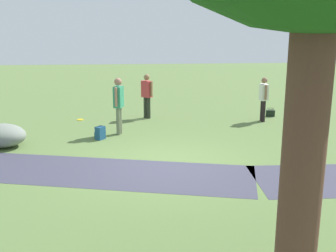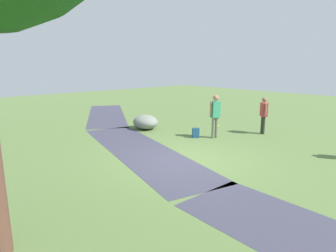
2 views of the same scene
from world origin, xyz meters
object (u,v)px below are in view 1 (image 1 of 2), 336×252
at_px(man_near_boulder, 147,93).
at_px(frisbee_on_grass, 80,120).
at_px(woman_with_handbag, 264,96).
at_px(spare_backpack_on_lawn, 100,133).
at_px(lawn_boulder, 2,135).
at_px(handbag_on_grass, 270,113).
at_px(passerby_on_path, 119,102).

bearing_deg(man_near_boulder, frisbee_on_grass, 2.85).
bearing_deg(woman_with_handbag, spare_backpack_on_lawn, 18.80).
relative_size(woman_with_handbag, spare_backpack_on_lawn, 3.96).
distance_m(man_near_boulder, spare_backpack_on_lawn, 3.20).
xyz_separation_m(lawn_boulder, handbag_on_grass, (-8.91, -3.18, -0.19)).
bearing_deg(lawn_boulder, handbag_on_grass, -160.34).
height_order(spare_backpack_on_lawn, frisbee_on_grass, spare_backpack_on_lawn).
bearing_deg(passerby_on_path, woman_with_handbag, -164.87).
relative_size(woman_with_handbag, handbag_on_grass, 4.75).
bearing_deg(woman_with_handbag, man_near_boulder, -11.04).
distance_m(lawn_boulder, woman_with_handbag, 8.77).
xyz_separation_m(lawn_boulder, passerby_on_path, (-3.33, -1.10, 0.73)).
distance_m(lawn_boulder, passerby_on_path, 3.59).
bearing_deg(handbag_on_grass, spare_backpack_on_lawn, 23.18).
bearing_deg(spare_backpack_on_lawn, passerby_on_path, -136.07).
xyz_separation_m(lawn_boulder, woman_with_handbag, (-8.40, -2.47, 0.58)).
height_order(passerby_on_path, handbag_on_grass, passerby_on_path).
bearing_deg(woman_with_handbag, passerby_on_path, 15.13).
bearing_deg(lawn_boulder, passerby_on_path, -161.74).
distance_m(woman_with_handbag, spare_backpack_on_lawn, 6.00).
height_order(lawn_boulder, man_near_boulder, man_near_boulder).
height_order(woman_with_handbag, man_near_boulder, man_near_boulder).
distance_m(handbag_on_grass, spare_backpack_on_lawn, 6.69).
distance_m(passerby_on_path, frisbee_on_grass, 2.75).
bearing_deg(lawn_boulder, spare_backpack_on_lawn, -168.73).
height_order(man_near_boulder, handbag_on_grass, man_near_boulder).
distance_m(spare_backpack_on_lawn, frisbee_on_grass, 2.77).
height_order(man_near_boulder, spare_backpack_on_lawn, man_near_boulder).
height_order(lawn_boulder, handbag_on_grass, lawn_boulder).
height_order(passerby_on_path, spare_backpack_on_lawn, passerby_on_path).
bearing_deg(woman_with_handbag, handbag_on_grass, -125.79).
distance_m(passerby_on_path, spare_backpack_on_lawn, 1.17).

